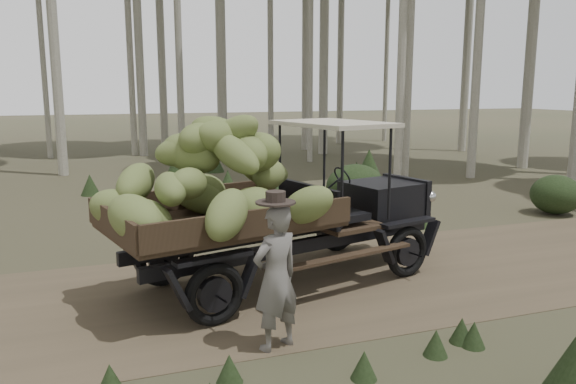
# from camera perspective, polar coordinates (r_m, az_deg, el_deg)

# --- Properties ---
(ground) EXTENTS (120.00, 120.00, 0.00)m
(ground) POSITION_cam_1_polar(r_m,az_deg,el_deg) (7.94, -13.20, -10.94)
(ground) COLOR #473D2B
(ground) RESTS_ON ground
(dirt_track) EXTENTS (70.00, 4.00, 0.01)m
(dirt_track) POSITION_cam_1_polar(r_m,az_deg,el_deg) (7.94, -13.20, -10.91)
(dirt_track) COLOR brown
(dirt_track) RESTS_ON ground
(banana_truck) EXTENTS (5.53, 3.23, 2.63)m
(banana_truck) POSITION_cam_1_polar(r_m,az_deg,el_deg) (7.80, -4.18, 0.12)
(banana_truck) COLOR black
(banana_truck) RESTS_ON ground
(farmer) EXTENTS (0.70, 0.58, 1.78)m
(farmer) POSITION_cam_1_polar(r_m,az_deg,el_deg) (6.20, -1.24, -8.51)
(farmer) COLOR #635E5A
(farmer) RESTS_ON ground
(undergrowth) EXTENTS (20.39, 23.72, 1.37)m
(undergrowth) POSITION_cam_1_polar(r_m,az_deg,el_deg) (8.41, -4.70, -5.65)
(undergrowth) COLOR #233319
(undergrowth) RESTS_ON ground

